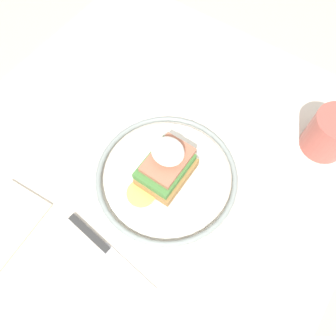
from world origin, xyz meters
TOP-DOWN VIEW (x-y plane):
  - ground_plane at (0.00, 0.00)m, footprint 6.00×6.00m
  - dining_table at (0.00, 0.00)m, footprint 0.81×0.74m
  - plate at (-0.00, 0.05)m, footprint 0.25×0.25m
  - sandwich at (-0.00, 0.05)m, footprint 0.13×0.08m
  - fork at (-0.16, 0.06)m, footprint 0.05×0.15m
  - knife at (0.16, 0.03)m, footprint 0.04×0.19m
  - cup at (-0.22, 0.25)m, footprint 0.08×0.08m
  - napkin at (0.22, -0.13)m, footprint 0.14×0.10m

SIDE VIEW (x-z plane):
  - ground_plane at x=0.00m, z-range 0.00..0.00m
  - dining_table at x=0.00m, z-range 0.23..0.95m
  - fork at x=-0.16m, z-range 0.72..0.73m
  - knife at x=0.16m, z-range 0.72..0.73m
  - napkin at x=0.22m, z-range 0.72..0.73m
  - plate at x=0.00m, z-range 0.72..0.74m
  - cup at x=-0.22m, z-range 0.72..0.81m
  - sandwich at x=0.00m, z-range 0.73..0.81m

